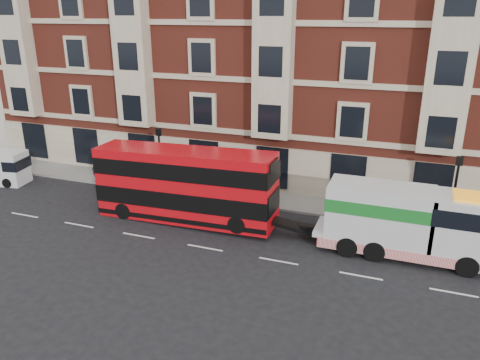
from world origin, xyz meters
name	(u,v)px	position (x,y,z in m)	size (l,w,h in m)	color
ground	(205,248)	(0.00, 0.00, 0.00)	(120.00, 120.00, 0.00)	black
sidewalk	(251,196)	(0.00, 7.50, 0.07)	(90.00, 3.00, 0.15)	slate
victorian_terrace	(292,34)	(0.50, 15.00, 10.07)	(45.00, 12.00, 20.40)	maroon
lamp_post_west	(160,155)	(-6.00, 6.20, 2.68)	(0.35, 0.15, 4.35)	black
lamp_post_east	(455,189)	(12.00, 6.20, 2.68)	(0.35, 0.15, 4.35)	black
double_decker_bus	(185,184)	(-2.45, 2.78, 2.29)	(10.66, 2.45, 4.31)	red
tow_truck	(404,221)	(9.60, 2.78, 1.89)	(8.53, 2.52, 3.56)	silver
pedestrian	(96,170)	(-11.19, 6.15, 1.07)	(0.67, 0.44, 1.84)	#191830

